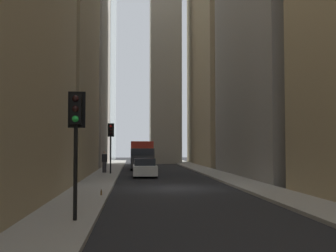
{
  "coord_description": "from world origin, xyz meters",
  "views": [
    {
      "loc": [
        -23.77,
        2.29,
        2.31
      ],
      "look_at": [
        12.02,
        -0.63,
        4.05
      ],
      "focal_mm": 45.58,
      "sensor_mm": 36.0,
      "label": 1
    }
  ],
  "objects_px": {
    "traffic_light_foreground": "(76,125)",
    "pedestrian": "(104,161)",
    "discarded_bottle": "(101,193)",
    "sedan_white": "(145,168)",
    "delivery_truck": "(142,155)",
    "traffic_light_midblock": "(111,136)"
  },
  "relations": [
    {
      "from": "traffic_light_foreground",
      "to": "pedestrian",
      "type": "relative_size",
      "value": 2.13
    },
    {
      "from": "delivery_truck",
      "to": "discarded_bottle",
      "type": "height_order",
      "value": "delivery_truck"
    },
    {
      "from": "sedan_white",
      "to": "pedestrian",
      "type": "distance_m",
      "value": 4.64
    },
    {
      "from": "delivery_truck",
      "to": "pedestrian",
      "type": "xyz_separation_m",
      "value": [
        -7.43,
        3.29,
        -0.33
      ]
    },
    {
      "from": "traffic_light_foreground",
      "to": "pedestrian",
      "type": "bearing_deg",
      "value": 1.71
    },
    {
      "from": "discarded_bottle",
      "to": "traffic_light_foreground",
      "type": "bearing_deg",
      "value": 177.42
    },
    {
      "from": "discarded_bottle",
      "to": "delivery_truck",
      "type": "bearing_deg",
      "value": -5.44
    },
    {
      "from": "delivery_truck",
      "to": "traffic_light_foreground",
      "type": "relative_size",
      "value": 1.68
    },
    {
      "from": "delivery_truck",
      "to": "sedan_white",
      "type": "bearing_deg",
      "value": -180.0
    },
    {
      "from": "sedan_white",
      "to": "traffic_light_foreground",
      "type": "bearing_deg",
      "value": 172.6
    },
    {
      "from": "sedan_white",
      "to": "discarded_bottle",
      "type": "relative_size",
      "value": 15.93
    },
    {
      "from": "sedan_white",
      "to": "traffic_light_foreground",
      "type": "xyz_separation_m",
      "value": [
        -19.96,
        2.59,
        2.29
      ]
    },
    {
      "from": "delivery_truck",
      "to": "pedestrian",
      "type": "bearing_deg",
      "value": 156.13
    },
    {
      "from": "sedan_white",
      "to": "traffic_light_foreground",
      "type": "distance_m",
      "value": 20.26
    },
    {
      "from": "traffic_light_midblock",
      "to": "discarded_bottle",
      "type": "bearing_deg",
      "value": -178.48
    },
    {
      "from": "sedan_white",
      "to": "pedestrian",
      "type": "bearing_deg",
      "value": 45.4
    },
    {
      "from": "pedestrian",
      "to": "traffic_light_foreground",
      "type": "bearing_deg",
      "value": -178.29
    },
    {
      "from": "delivery_truck",
      "to": "sedan_white",
      "type": "relative_size",
      "value": 1.5
    },
    {
      "from": "pedestrian",
      "to": "discarded_bottle",
      "type": "bearing_deg",
      "value": -176.64
    },
    {
      "from": "delivery_truck",
      "to": "sedan_white",
      "type": "xyz_separation_m",
      "value": [
        -10.67,
        -0.0,
        -0.8
      ]
    },
    {
      "from": "pedestrian",
      "to": "delivery_truck",
      "type": "bearing_deg",
      "value": -23.87
    },
    {
      "from": "traffic_light_foreground",
      "to": "traffic_light_midblock",
      "type": "height_order",
      "value": "traffic_light_midblock"
    }
  ]
}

